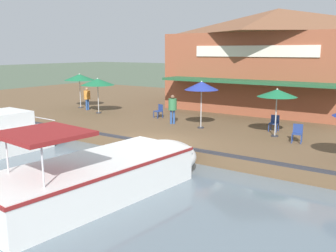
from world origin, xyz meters
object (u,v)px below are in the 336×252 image
at_px(person_at_quay_edge, 87,96).
at_px(motorboat_fourth_along, 112,172).
at_px(cafe_chair_mid_patio, 159,110).
at_px(cafe_chair_back_row_seat, 297,132).
at_px(waterfront_restaurant, 276,59).
at_px(cafe_chair_beside_entrance, 274,122).
at_px(patio_umbrella_mid_patio_right, 79,77).
at_px(patio_umbrella_near_quay_edge, 98,82).
at_px(patio_umbrella_by_entrance, 277,93).
at_px(patio_umbrella_far_corner, 201,86).
at_px(person_mid_patio, 173,106).

relative_size(person_at_quay_edge, motorboat_fourth_along, 0.19).
xyz_separation_m(cafe_chair_mid_patio, cafe_chair_back_row_seat, (1.71, 9.08, 0.00)).
relative_size(waterfront_restaurant, cafe_chair_beside_entrance, 16.60).
xyz_separation_m(patio_umbrella_mid_patio_right, cafe_chair_back_row_seat, (1.87, 16.38, -1.79)).
height_order(person_at_quay_edge, motorboat_fourth_along, motorboat_fourth_along).
bearing_deg(patio_umbrella_near_quay_edge, motorboat_fourth_along, 46.36).
bearing_deg(waterfront_restaurant, cafe_chair_beside_entrance, 18.97).
height_order(cafe_chair_beside_entrance, person_at_quay_edge, person_at_quay_edge).
height_order(waterfront_restaurant, patio_umbrella_mid_patio_right, waterfront_restaurant).
bearing_deg(patio_umbrella_near_quay_edge, patio_umbrella_by_entrance, 88.93).
relative_size(patio_umbrella_by_entrance, cafe_chair_mid_patio, 2.81).
xyz_separation_m(patio_umbrella_mid_patio_right, motorboat_fourth_along, (10.27, 12.55, -2.11)).
relative_size(patio_umbrella_near_quay_edge, person_at_quay_edge, 1.48).
distance_m(patio_umbrella_far_corner, person_mid_patio, 2.33).
bearing_deg(patio_umbrella_far_corner, cafe_chair_mid_patio, -109.67).
bearing_deg(cafe_chair_mid_patio, patio_umbrella_near_quay_edge, -78.93).
bearing_deg(cafe_chair_back_row_seat, motorboat_fourth_along, -24.48).
relative_size(cafe_chair_back_row_seat, person_mid_patio, 0.50).
distance_m(patio_umbrella_far_corner, person_at_quay_edge, 10.03).
bearing_deg(person_mid_patio, cafe_chair_beside_entrance, 103.50).
height_order(patio_umbrella_far_corner, motorboat_fourth_along, patio_umbrella_far_corner).
height_order(patio_umbrella_mid_patio_right, cafe_chair_back_row_seat, patio_umbrella_mid_patio_right).
bearing_deg(patio_umbrella_far_corner, person_mid_patio, -94.00).
bearing_deg(patio_umbrella_far_corner, patio_umbrella_mid_patio_right, -97.78).
bearing_deg(cafe_chair_mid_patio, person_at_quay_edge, -87.23).
xyz_separation_m(patio_umbrella_mid_patio_right, person_mid_patio, (1.38, 9.13, -1.21)).
bearing_deg(patio_umbrella_mid_patio_right, person_at_quay_edge, 69.03).
relative_size(patio_umbrella_by_entrance, cafe_chair_back_row_seat, 2.81).
bearing_deg(cafe_chair_mid_patio, patio_umbrella_far_corner, 70.33).
bearing_deg(patio_umbrella_near_quay_edge, cafe_chair_back_row_seat, 86.43).
height_order(patio_umbrella_by_entrance, person_at_quay_edge, patio_umbrella_by_entrance).
distance_m(patio_umbrella_mid_patio_right, cafe_chair_back_row_seat, 16.58).
xyz_separation_m(patio_umbrella_near_quay_edge, patio_umbrella_far_corner, (0.49, 8.22, 0.19)).
height_order(patio_umbrella_mid_patio_right, person_mid_patio, patio_umbrella_mid_patio_right).
xyz_separation_m(patio_umbrella_mid_patio_right, cafe_chair_mid_patio, (0.16, 7.29, -1.79)).
height_order(patio_umbrella_mid_patio_right, person_at_quay_edge, patio_umbrella_mid_patio_right).
bearing_deg(motorboat_fourth_along, patio_umbrella_by_entrance, 164.07).
height_order(waterfront_restaurant, person_at_quay_edge, waterfront_restaurant).
distance_m(patio_umbrella_near_quay_edge, cafe_chair_mid_patio, 4.81).
height_order(patio_umbrella_far_corner, cafe_chair_beside_entrance, patio_umbrella_far_corner).
height_order(cafe_chair_beside_entrance, cafe_chair_back_row_seat, same).
bearing_deg(patio_umbrella_far_corner, person_at_quay_edge, -96.11).
xyz_separation_m(cafe_chair_mid_patio, person_at_quay_edge, (0.30, -6.10, 0.53)).
xyz_separation_m(cafe_chair_beside_entrance, person_mid_patio, (1.33, -5.55, 0.58)).
relative_size(cafe_chair_mid_patio, person_at_quay_edge, 0.53).
height_order(cafe_chair_mid_patio, cafe_chair_beside_entrance, same).
distance_m(patio_umbrella_mid_patio_right, cafe_chair_mid_patio, 7.51).
bearing_deg(patio_umbrella_far_corner, cafe_chair_beside_entrance, 112.23).
height_order(patio_umbrella_mid_patio_right, cafe_chair_beside_entrance, patio_umbrella_mid_patio_right).
bearing_deg(patio_umbrella_near_quay_edge, person_at_quay_edge, -108.92).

